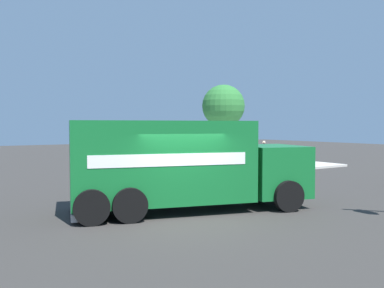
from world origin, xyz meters
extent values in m
plane|color=#33302D|center=(0.00, 0.00, 0.00)|extent=(100.00, 100.00, 0.00)
cube|color=beige|center=(-12.18, -12.18, 0.07)|extent=(10.38, 10.38, 0.14)
cube|color=#146B2D|center=(0.02, -1.16, 1.62)|extent=(6.03, 3.83, 2.54)
cube|color=#146B2D|center=(-3.73, -0.10, 1.20)|extent=(2.48, 2.83, 1.70)
cube|color=black|center=(-4.55, 0.13, 1.54)|extent=(0.63, 1.96, 0.88)
cube|color=#B2B2B7|center=(2.61, -1.89, 0.19)|extent=(0.82, 2.27, 0.21)
cube|color=white|center=(-0.31, -2.32, 1.75)|extent=(4.52, 1.29, 0.36)
cube|color=white|center=(0.35, 0.00, 1.75)|extent=(4.52, 1.29, 0.36)
cylinder|color=black|center=(-4.02, -1.31, 0.50)|extent=(1.04, 0.54, 1.00)
cylinder|color=black|center=(-3.34, 1.08, 0.50)|extent=(1.04, 0.54, 1.00)
cylinder|color=black|center=(0.83, -2.68, 0.50)|extent=(1.04, 0.54, 1.00)
cylinder|color=black|center=(1.51, -0.29, 0.50)|extent=(1.04, 0.54, 1.00)
cylinder|color=black|center=(1.84, -2.96, 0.50)|extent=(1.04, 0.54, 1.00)
cylinder|color=black|center=(2.52, -0.58, 0.50)|extent=(1.04, 0.54, 1.00)
cylinder|color=#4C4C51|center=(-12.72, -10.15, 0.53)|extent=(0.14, 0.14, 0.78)
cylinder|color=#4C4C51|center=(-12.63, -10.01, 0.53)|extent=(0.14, 0.14, 0.78)
cube|color=black|center=(-12.67, -10.08, 1.22)|extent=(0.38, 0.40, 0.59)
sphere|color=beige|center=(-12.67, -10.08, 1.62)|extent=(0.21, 0.21, 0.21)
cylinder|color=black|center=(-12.80, -10.26, 1.25)|extent=(0.09, 0.09, 0.53)
cylinder|color=black|center=(-12.55, -9.90, 1.25)|extent=(0.09, 0.09, 0.53)
cube|color=white|center=(-15.96, -17.11, 0.61)|extent=(0.08, 0.04, 0.95)
cube|color=white|center=(-15.78, -17.11, 0.61)|extent=(0.08, 0.04, 0.95)
cube|color=white|center=(-15.60, -17.11, 0.61)|extent=(0.08, 0.04, 0.95)
cube|color=white|center=(-15.42, -17.11, 0.61)|extent=(0.08, 0.04, 0.95)
cube|color=white|center=(-15.24, -17.11, 0.61)|extent=(0.08, 0.04, 0.95)
cube|color=white|center=(-15.06, -17.11, 0.61)|extent=(0.08, 0.04, 0.95)
cube|color=white|center=(-14.88, -17.11, 0.61)|extent=(0.08, 0.04, 0.95)
cube|color=white|center=(-14.70, -17.11, 0.61)|extent=(0.08, 0.04, 0.95)
cube|color=white|center=(-14.52, -17.11, 0.61)|extent=(0.08, 0.04, 0.95)
cube|color=white|center=(-14.34, -17.11, 0.61)|extent=(0.08, 0.04, 0.95)
cube|color=white|center=(-14.16, -17.11, 0.61)|extent=(0.08, 0.04, 0.95)
cube|color=white|center=(-13.98, -17.11, 0.61)|extent=(0.08, 0.04, 0.95)
cube|color=white|center=(-13.80, -17.11, 0.61)|extent=(0.08, 0.04, 0.95)
cube|color=white|center=(-13.62, -17.11, 0.61)|extent=(0.08, 0.04, 0.95)
cube|color=white|center=(-13.44, -17.11, 0.61)|extent=(0.08, 0.04, 0.95)
cube|color=white|center=(-13.26, -17.11, 0.61)|extent=(0.08, 0.04, 0.95)
cube|color=white|center=(-13.08, -17.11, 0.61)|extent=(0.08, 0.04, 0.95)
cube|color=white|center=(-12.90, -17.11, 0.61)|extent=(0.08, 0.04, 0.95)
cube|color=white|center=(-12.72, -17.11, 0.61)|extent=(0.08, 0.04, 0.95)
cube|color=white|center=(-12.54, -17.11, 0.61)|extent=(0.08, 0.04, 0.95)
cube|color=white|center=(-12.36, -17.11, 0.61)|extent=(0.08, 0.04, 0.95)
cube|color=white|center=(-12.18, -17.11, 0.61)|extent=(0.08, 0.04, 0.95)
cube|color=white|center=(-12.00, -17.11, 0.61)|extent=(0.08, 0.04, 0.95)
cube|color=white|center=(-11.82, -17.11, 0.61)|extent=(0.08, 0.04, 0.95)
cube|color=white|center=(-11.64, -17.11, 0.61)|extent=(0.08, 0.04, 0.95)
cube|color=white|center=(-11.46, -17.11, 0.61)|extent=(0.08, 0.04, 0.95)
cube|color=white|center=(-11.28, -17.11, 0.61)|extent=(0.08, 0.04, 0.95)
cube|color=white|center=(-11.10, -17.11, 0.61)|extent=(0.08, 0.04, 0.95)
cube|color=white|center=(-10.92, -17.11, 0.61)|extent=(0.08, 0.04, 0.95)
cube|color=white|center=(-10.74, -17.11, 0.61)|extent=(0.08, 0.04, 0.95)
cube|color=white|center=(-10.56, -17.11, 0.61)|extent=(0.08, 0.04, 0.95)
cube|color=white|center=(-10.38, -17.11, 0.61)|extent=(0.08, 0.04, 0.95)
cube|color=white|center=(-10.20, -17.11, 0.61)|extent=(0.08, 0.04, 0.95)
cube|color=white|center=(-10.02, -17.11, 0.61)|extent=(0.08, 0.04, 0.95)
cube|color=white|center=(-9.84, -17.11, 0.61)|extent=(0.08, 0.04, 0.95)
cube|color=white|center=(-9.66, -17.11, 0.61)|extent=(0.08, 0.04, 0.95)
cube|color=white|center=(-9.48, -17.11, 0.61)|extent=(0.08, 0.04, 0.95)
cube|color=white|center=(-9.30, -17.11, 0.61)|extent=(0.08, 0.04, 0.95)
cube|color=white|center=(-9.12, -17.11, 0.61)|extent=(0.08, 0.04, 0.95)
cube|color=white|center=(-8.94, -17.11, 0.61)|extent=(0.08, 0.04, 0.95)
cube|color=white|center=(-8.76, -17.11, 0.61)|extent=(0.08, 0.04, 0.95)
cube|color=white|center=(-8.58, -17.11, 0.61)|extent=(0.08, 0.04, 0.95)
cube|color=white|center=(-8.40, -17.11, 0.61)|extent=(0.08, 0.04, 0.95)
cube|color=white|center=(-12.18, -17.13, 0.85)|extent=(7.66, 0.03, 0.07)
cube|color=white|center=(-12.18, -17.13, 0.42)|extent=(7.66, 0.03, 0.07)
cylinder|color=brown|center=(-12.13, -13.85, 1.57)|extent=(0.32, 0.32, 2.87)
sphere|color=#2D7533|center=(-12.13, -13.85, 4.19)|extent=(3.15, 3.15, 3.15)
camera|label=1|loc=(6.23, 10.20, 2.74)|focal=38.16mm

